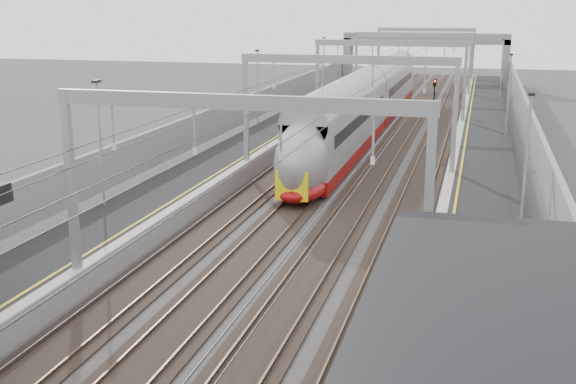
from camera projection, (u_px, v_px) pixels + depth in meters
The scene contains 11 objects.
platform_left at pixel (237, 157), 48.63m from camera, with size 4.00×120.00×1.00m, color black.
platform_right at pixel (482, 171), 44.63m from camera, with size 4.00×120.00×1.00m, color black.
tracks at pixel (354, 170), 46.74m from camera, with size 11.40×140.00×0.20m.
overhead_line at pixel (372, 67), 51.41m from camera, with size 13.00×140.00×6.60m.
overbridge at pixel (425, 45), 96.88m from camera, with size 22.00×2.20×6.90m.
wall_left at pixel (192, 139), 49.16m from camera, with size 0.30×120.00×3.20m, color slate.
wall_right at pixel (537, 156), 43.55m from camera, with size 0.30×120.00×3.20m, color slate.
train at pixel (364, 110), 59.10m from camera, with size 2.78×50.68×4.40m.
signal_green at pixel (345, 90), 70.38m from camera, with size 0.32×0.32×3.48m.
signal_red_near at pixel (435, 90), 71.08m from camera, with size 0.32×0.32×3.48m.
signal_red_far at pixel (455, 98), 64.55m from camera, with size 0.32×0.32×3.48m.
Camera 1 is at (7.67, -0.16, 10.36)m, focal length 45.00 mm.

